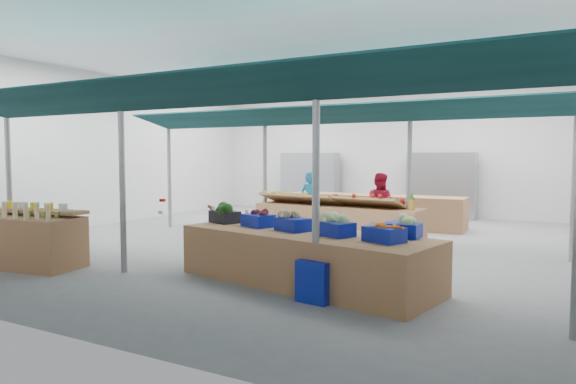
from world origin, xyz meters
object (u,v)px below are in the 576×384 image
at_px(veg_counter, 304,258).
at_px(crate_stack, 316,281).
at_px(bottle_shelf, 28,240).
at_px(fruit_counter, 337,224).
at_px(vendor_right, 379,205).
at_px(vendor_left, 310,202).

bearing_deg(veg_counter, crate_stack, -42.91).
height_order(bottle_shelf, fruit_counter, bottle_shelf).
xyz_separation_m(crate_stack, vendor_right, (-1.01, 5.58, 0.49)).
distance_m(bottle_shelf, veg_counter, 4.91).
distance_m(fruit_counter, crate_stack, 4.76).
bearing_deg(bottle_shelf, vendor_right, 46.82).
relative_size(crate_stack, vendor_left, 0.36).
bearing_deg(crate_stack, vendor_left, 116.76).
height_order(veg_counter, vendor_right, vendor_right).
relative_size(bottle_shelf, vendor_left, 1.35).
relative_size(fruit_counter, vendor_left, 2.50).
bearing_deg(vendor_left, fruit_counter, 140.71).
distance_m(fruit_counter, vendor_left, 1.67).
height_order(fruit_counter, crate_stack, fruit_counter).
bearing_deg(veg_counter, vendor_left, 126.39).
xyz_separation_m(fruit_counter, vendor_left, (-1.20, 1.10, 0.35)).
distance_m(veg_counter, vendor_left, 5.32).
bearing_deg(fruit_counter, veg_counter, -70.91).
xyz_separation_m(vendor_left, vendor_right, (1.80, 0.00, 0.00)).
relative_size(veg_counter, vendor_right, 2.64).
xyz_separation_m(veg_counter, vendor_right, (-0.45, 4.80, 0.37)).
height_order(crate_stack, vendor_left, vendor_left).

